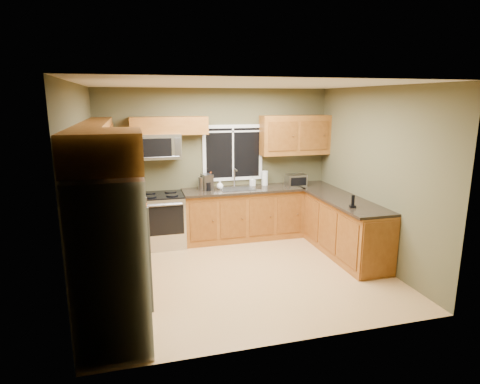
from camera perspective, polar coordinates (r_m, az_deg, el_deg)
name	(u,v)px	position (r m, az deg, el deg)	size (l,w,h in m)	color
floor	(243,273)	(6.04, 0.41, -11.45)	(4.20, 4.20, 0.00)	tan
ceiling	(243,84)	(5.50, 0.46, 15.07)	(4.20, 4.20, 0.00)	white
back_wall	(217,164)	(7.34, -3.33, 3.96)	(4.20, 4.20, 0.00)	brown
front_wall	(292,220)	(3.97, 7.41, -3.99)	(4.20, 4.20, 0.00)	brown
left_wall	(84,193)	(5.46, -21.32, -0.07)	(3.60, 3.60, 0.00)	brown
right_wall	(375,176)	(6.49, 18.61, 2.11)	(3.60, 3.60, 0.00)	brown
window	(233,153)	(7.36, -1.02, 5.60)	(1.12, 0.03, 1.02)	white
base_cabinets_left	(115,245)	(6.14, -17.38, -7.14)	(0.60, 2.65, 0.90)	brown
countertop_left	(114,213)	(6.00, -17.44, -2.90)	(0.65, 2.65, 0.04)	black
base_cabinets_back	(243,214)	(7.35, 0.42, -3.20)	(2.17, 0.60, 0.90)	brown
countertop_back	(243,190)	(7.21, 0.48, 0.33)	(2.17, 0.65, 0.04)	black
base_cabinets_peninsula	(337,224)	(7.00, 13.59, -4.40)	(0.60, 2.52, 0.90)	brown
countertop_peninsula	(337,197)	(6.87, 13.58, -0.66)	(0.65, 2.50, 0.04)	black
upper_cabinets_left	(97,148)	(5.83, -19.65, 5.94)	(0.33, 2.65, 0.72)	brown
upper_cabinets_back_left	(169,126)	(6.98, -10.06, 9.27)	(1.30, 0.33, 0.30)	brown
upper_cabinets_back_right	(295,135)	(7.55, 7.83, 8.02)	(1.30, 0.33, 0.72)	brown
upper_cabinet_over_fridge	(103,151)	(4.04, -18.88, 5.60)	(0.72, 0.90, 0.38)	brown
refrigerator	(112,262)	(4.32, -17.76, -9.43)	(0.74, 0.90, 1.80)	#B7B7BC
range	(162,220)	(7.08, -11.04, -3.92)	(0.76, 0.69, 0.94)	#B7B7BC
microwave	(158,146)	(6.96, -11.58, 6.38)	(0.76, 0.41, 0.42)	#B7B7BC
sink	(237,188)	(7.19, -0.44, 0.56)	(0.60, 0.42, 0.36)	slate
toaster_oven	(296,180)	(7.46, 7.93, 1.67)	(0.36, 0.28, 0.22)	#B7B7BC
coffee_maker	(207,183)	(7.09, -4.70, 1.34)	(0.21, 0.26, 0.28)	slate
kettle	(202,182)	(7.14, -5.36, 1.39)	(0.21, 0.21, 0.28)	#B7B7BC
paper_towel_roll	(265,178)	(7.49, 3.55, 1.99)	(0.14, 0.14, 0.29)	white
soap_bottle_a	(211,180)	(7.26, -4.18, 1.73)	(0.11, 0.11, 0.29)	#DE5314
soap_bottle_b	(253,181)	(7.41, 1.80, 1.55)	(0.08, 0.08, 0.18)	white
soap_bottle_c	(220,185)	(7.16, -2.88, 1.03)	(0.12, 0.12, 0.15)	white
cordless_phone	(353,204)	(6.16, 15.74, -1.63)	(0.11, 0.11, 0.19)	black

